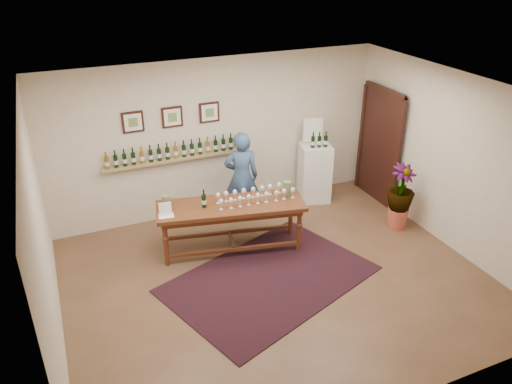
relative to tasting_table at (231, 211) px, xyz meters
name	(u,v)px	position (x,y,z in m)	size (l,w,h in m)	color
ground	(277,281)	(0.31, -1.08, -0.70)	(6.00, 6.00, 0.00)	brown
room_shell	(339,147)	(2.42, 0.78, 0.42)	(6.00, 6.00, 6.00)	beige
rug	(270,279)	(0.22, -1.01, -0.69)	(2.93, 1.96, 0.02)	#42120B
tasting_table	(231,211)	(0.00, 0.00, 0.00)	(2.41, 1.20, 0.82)	#4D2713
table_glasses	(251,196)	(0.33, -0.03, 0.22)	(1.37, 0.32, 0.19)	white
table_bottles	(204,198)	(-0.39, 0.11, 0.26)	(0.26, 0.15, 0.28)	black
pitcher_left	(166,202)	(-0.96, 0.27, 0.23)	(0.14, 0.14, 0.22)	#666E44
pitcher_right	(287,188)	(0.95, -0.06, 0.24)	(0.15, 0.15, 0.24)	#666E44
menu_card	(165,209)	(-1.02, 0.06, 0.23)	(0.23, 0.17, 0.21)	white
display_pedestal	(314,173)	(2.08, 1.03, -0.14)	(0.55, 0.55, 1.11)	white
pedestal_bottles	(319,139)	(2.09, 0.93, 0.57)	(0.31, 0.08, 0.31)	black
info_sign	(313,130)	(2.08, 1.17, 0.67)	(0.37, 0.02, 0.51)	white
potted_plant	(400,197)	(2.88, -0.51, -0.10)	(0.61, 0.61, 1.03)	#C05240
person	(242,177)	(0.52, 0.86, 0.13)	(0.60, 0.39, 1.65)	#375383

